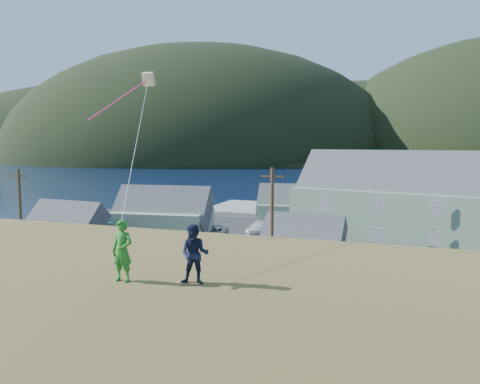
# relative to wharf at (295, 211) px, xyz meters

# --- Properties ---
(ground) EXTENTS (900.00, 900.00, 0.00)m
(ground) POSITION_rel_wharf_xyz_m (6.00, -40.00, -0.45)
(ground) COLOR #0A1638
(ground) RESTS_ON ground
(grass_strip) EXTENTS (110.00, 8.00, 0.10)m
(grass_strip) POSITION_rel_wharf_xyz_m (6.00, -42.00, -0.40)
(grass_strip) COLOR #4C3D19
(grass_strip) RESTS_ON ground
(waterfront_lot) EXTENTS (72.00, 36.00, 0.12)m
(waterfront_lot) POSITION_rel_wharf_xyz_m (6.00, -23.00, -0.39)
(waterfront_lot) COLOR #28282B
(waterfront_lot) RESTS_ON ground
(wharf) EXTENTS (26.00, 14.00, 0.90)m
(wharf) POSITION_rel_wharf_xyz_m (0.00, 0.00, 0.00)
(wharf) COLOR gray
(wharf) RESTS_ON ground
(far_shore) EXTENTS (900.00, 320.00, 2.00)m
(far_shore) POSITION_rel_wharf_xyz_m (6.00, 290.00, 0.55)
(far_shore) COLOR black
(far_shore) RESTS_ON ground
(far_hills) EXTENTS (760.00, 265.00, 143.00)m
(far_hills) POSITION_rel_wharf_xyz_m (41.59, 239.38, 1.55)
(far_hills) COLOR black
(far_hills) RESTS_ON ground
(lodge) EXTENTS (35.50, 17.99, 12.03)m
(lodge) POSITION_rel_wharf_xyz_m (21.24, -19.18, 4.18)
(lodge) COLOR slate
(lodge) RESTS_ON waterfront_lot
(shed_teal) EXTENTS (8.33, 6.18, 6.19)m
(shed_teal) POSITION_rel_wharf_xyz_m (-15.60, -32.50, 1.87)
(shed_teal) COLOR #2F6F60
(shed_teal) RESTS_ON waterfront_lot
(shed_palegreen_near) EXTENTS (10.93, 7.67, 7.43)m
(shed_palegreen_near) POSITION_rel_wharf_xyz_m (-8.86, -25.15, 2.34)
(shed_palegreen_near) COLOR gray
(shed_palegreen_near) RESTS_ON waterfront_lot
(shed_white) EXTENTS (7.23, 5.00, 5.55)m
(shed_white) POSITION_rel_wharf_xyz_m (7.33, -29.94, 1.70)
(shed_white) COLOR silver
(shed_white) RESTS_ON waterfront_lot
(shed_palegreen_far) EXTENTS (10.82, 7.07, 6.81)m
(shed_palegreen_far) POSITION_rel_wharf_xyz_m (3.04, -11.82, 2.16)
(shed_palegreen_far) COLOR gray
(shed_palegreen_far) RESTS_ON waterfront_lot
(utility_poles) EXTENTS (36.40, 0.24, 9.61)m
(utility_poles) POSITION_rel_wharf_xyz_m (5.13, -38.50, 4.18)
(utility_poles) COLOR #47331E
(utility_poles) RESTS_ON waterfront_lot
(parked_cars) EXTENTS (15.26, 10.84, 1.57)m
(parked_cars) POSITION_rel_wharf_xyz_m (1.57, -20.21, 0.40)
(parked_cars) COLOR black
(parked_cars) RESTS_ON waterfront_lot
(kite_flyer_green) EXTENTS (0.58, 0.40, 1.56)m
(kite_flyer_green) POSITION_rel_wharf_xyz_m (8.70, -59.25, 7.53)
(kite_flyer_green) COLOR #227D27
(kite_flyer_green) RESTS_ON hillside
(kite_flyer_navy) EXTENTS (0.82, 0.70, 1.48)m
(kite_flyer_navy) POSITION_rel_wharf_xyz_m (10.50, -58.85, 7.49)
(kite_flyer_navy) COLOR #131A36
(kite_flyer_navy) RESTS_ON hillside
(kite_rig) EXTENTS (2.46, 4.10, 9.70)m
(kite_rig) POSITION_rel_wharf_xyz_m (5.02, -51.84, 12.68)
(kite_rig) COLOR #F8E6BD
(kite_rig) RESTS_ON ground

